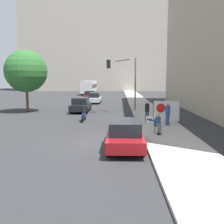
# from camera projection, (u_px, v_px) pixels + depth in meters

# --- Properties ---
(ground_plane) EXTENTS (160.00, 160.00, 0.00)m
(ground_plane) POSITION_uv_depth(u_px,v_px,m) (105.00, 143.00, 13.67)
(ground_plane) COLOR #303033
(sidewalk_curb) EXTENTS (3.18, 90.00, 0.14)m
(sidewalk_curb) POSITION_uv_depth(u_px,v_px,m) (145.00, 109.00, 28.42)
(sidewalk_curb) COLOR #B7B2A8
(sidewalk_curb) RESTS_ON ground_plane
(building_backdrop_far) EXTENTS (52.00, 12.00, 39.04)m
(building_backdrop_far) POSITION_uv_depth(u_px,v_px,m) (110.00, 25.00, 74.88)
(building_backdrop_far) COLOR #BCB2A3
(building_backdrop_far) RESTS_ON ground_plane
(seated_protester) EXTENTS (0.94, 0.77, 1.21)m
(seated_protester) POSITION_uv_depth(u_px,v_px,m) (158.00, 123.00, 15.35)
(seated_protester) COLOR #474C56
(seated_protester) RESTS_ON sidewalk_curb
(jogger_on_sidewalk) EXTENTS (0.34, 0.34, 1.61)m
(jogger_on_sidewalk) POSITION_uv_depth(u_px,v_px,m) (168.00, 114.00, 18.06)
(jogger_on_sidewalk) COLOR #334775
(jogger_on_sidewalk) RESTS_ON sidewalk_curb
(pedestrian_behind) EXTENTS (0.34, 0.34, 1.64)m
(pedestrian_behind) POSITION_uv_depth(u_px,v_px,m) (147.00, 111.00, 19.41)
(pedestrian_behind) COLOR #424247
(pedestrian_behind) RESTS_ON sidewalk_curb
(protest_banner) EXTENTS (2.07, 0.06, 1.68)m
(protest_banner) POSITION_uv_depth(u_px,v_px,m) (166.00, 111.00, 19.16)
(protest_banner) COLOR slate
(protest_banner) RESTS_ON sidewalk_curb
(traffic_light_pole) EXTENTS (3.04, 2.81, 5.52)m
(traffic_light_pole) POSITION_uv_depth(u_px,v_px,m) (125.00, 75.00, 25.61)
(traffic_light_pole) COLOR slate
(traffic_light_pole) RESTS_ON sidewalk_curb
(parked_car_curbside) EXTENTS (1.76, 4.35, 1.44)m
(parked_car_curbside) POSITION_uv_depth(u_px,v_px,m) (125.00, 134.00, 12.54)
(parked_car_curbside) COLOR maroon
(parked_car_curbside) RESTS_ON ground_plane
(car_on_road_nearest) EXTENTS (1.80, 4.47, 1.54)m
(car_on_road_nearest) POSITION_uv_depth(u_px,v_px,m) (81.00, 105.00, 26.47)
(car_on_road_nearest) COLOR black
(car_on_road_nearest) RESTS_ON ground_plane
(car_on_road_midblock) EXTENTS (1.73, 4.28, 1.52)m
(car_on_road_midblock) POSITION_uv_depth(u_px,v_px,m) (95.00, 98.00, 35.97)
(car_on_road_midblock) COLOR silver
(car_on_road_midblock) RESTS_ON ground_plane
(car_on_road_distant) EXTENTS (1.83, 4.14, 1.40)m
(car_on_road_distant) POSITION_uv_depth(u_px,v_px,m) (90.00, 95.00, 43.78)
(car_on_road_distant) COLOR maroon
(car_on_road_distant) RESTS_ON ground_plane
(city_bus_on_road) EXTENTS (2.48, 11.46, 3.03)m
(city_bus_on_road) POSITION_uv_depth(u_px,v_px,m) (89.00, 87.00, 57.05)
(city_bus_on_road) COLOR silver
(city_bus_on_road) RESTS_ON ground_plane
(motorcycle_on_road) EXTENTS (0.28, 2.14, 1.33)m
(motorcycle_on_road) POSITION_uv_depth(u_px,v_px,m) (84.00, 114.00, 20.80)
(motorcycle_on_road) COLOR navy
(motorcycle_on_road) RESTS_ON ground_plane
(street_tree_near_curb) EXTENTS (4.39, 4.39, 6.49)m
(street_tree_near_curb) POSITION_uv_depth(u_px,v_px,m) (26.00, 71.00, 25.99)
(street_tree_near_curb) COLOR brown
(street_tree_near_curb) RESTS_ON ground_plane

